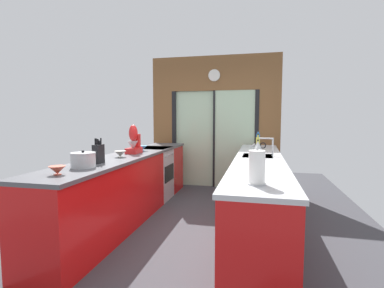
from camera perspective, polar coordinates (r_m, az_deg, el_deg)
ground_plane at (r=4.43m, az=0.71°, el=-13.90°), size 5.04×7.60×0.02m
back_wall_unit at (r=5.96m, az=4.47°, el=5.97°), size 2.64×0.12×2.70m
left_counter_run at (r=4.16m, az=-13.18°, el=-8.48°), size 0.62×3.80×0.92m
right_counter_run at (r=3.92m, az=13.04°, el=-9.38°), size 0.62×3.80×0.92m
sink_faucet at (r=4.06m, az=15.29°, el=0.05°), size 0.19×0.02×0.25m
oven_range at (r=5.17m, az=-7.65°, el=-5.83°), size 0.60×0.60×0.92m
mixing_bowl_near at (r=2.90m, az=-25.22°, el=-4.72°), size 0.15×0.15×0.08m
mixing_bowl_mid at (r=3.93m, az=-14.09°, el=-1.90°), size 0.16×0.16×0.08m
mixing_bowl_far at (r=4.58m, az=-9.95°, el=-0.83°), size 0.17×0.17×0.08m
knife_block at (r=3.46m, az=-18.12°, el=-1.80°), size 0.09×0.14×0.29m
stand_mixer at (r=4.30m, az=-11.51°, el=0.31°), size 0.17×0.27×0.42m
stock_pot at (r=3.22m, az=-20.82°, el=-2.99°), size 0.26×0.26×0.18m
kettle at (r=4.72m, az=12.97°, el=-0.33°), size 0.25×0.17×0.18m
soap_bottle_near at (r=4.91m, az=12.97°, el=0.25°), size 0.07×0.07×0.25m
soap_bottle_far at (r=5.34m, az=12.99°, el=0.82°), size 0.07×0.07×0.29m
paper_towel_roll at (r=2.30m, az=12.76°, el=-4.62°), size 0.15×0.15×0.30m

